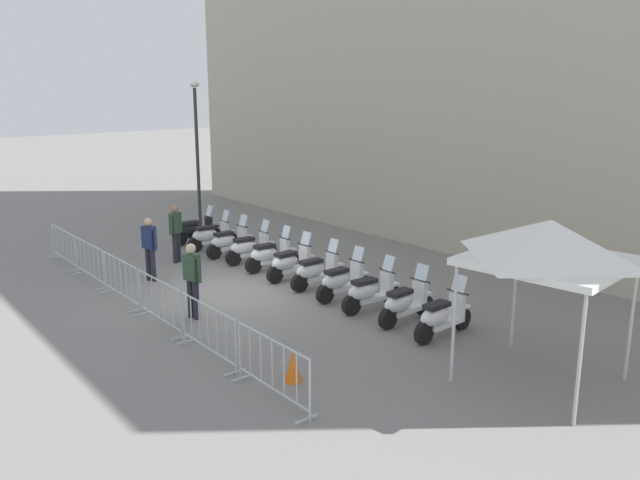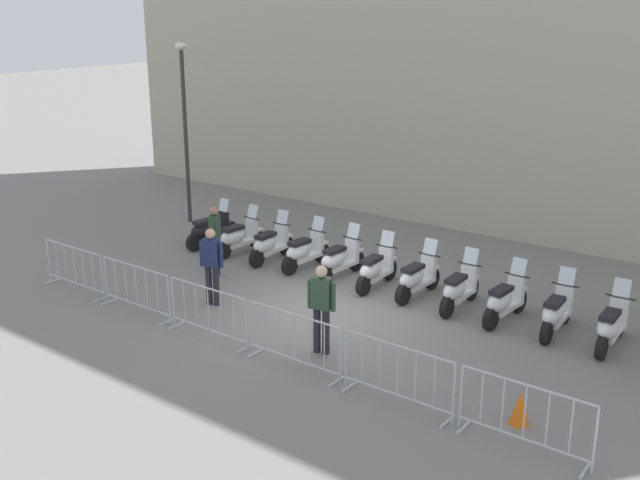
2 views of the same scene
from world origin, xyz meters
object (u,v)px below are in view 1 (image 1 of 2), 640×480
motorcycle_3 (249,248)px  motorcycle_6 (316,271)px  motorcycle_5 (291,263)px  barrier_segment_2 (121,281)px  motorcycle_4 (270,255)px  canopy_tent (550,243)px  motorcycle_1 (211,236)px  motorcycle_8 (370,292)px  officer_mid_plaza (176,230)px  motorcycle_9 (405,303)px  barrier_segment_4 (208,332)px  motorcycle_0 (195,230)px  officer_near_row_end (150,245)px  officer_by_barriers (192,276)px  barrier_segment_5 (272,369)px  traffic_cone (293,367)px  street_lamp (197,140)px  barrier_segment_3 (159,303)px  motorcycle_10 (441,317)px  motorcycle_2 (229,242)px  barrier_segment_1 (90,262)px  barrier_segment_0 (64,247)px  motorcycle_7 (342,281)px

motorcycle_3 → motorcycle_6: (3.17, -0.40, 0.00)m
motorcycle_5 → barrier_segment_2: size_ratio=0.84×
motorcycle_6 → motorcycle_4: bearing=172.7°
motorcycle_6 → canopy_tent: canopy_tent is taller
motorcycle_1 → motorcycle_8: 7.46m
motorcycle_6 → motorcycle_8: (2.10, -0.37, 0.00)m
motorcycle_3 → officer_mid_plaza: officer_mid_plaza is taller
motorcycle_9 → barrier_segment_4: motorcycle_9 is taller
motorcycle_0 → barrier_segment_2: bearing=-52.2°
motorcycle_4 → officer_near_row_end: 3.32m
motorcycle_6 → officer_by_barriers: (-0.44, -3.51, 0.53)m
barrier_segment_5 → traffic_cone: bearing=108.5°
officer_near_row_end → motorcycle_4: bearing=61.3°
motorcycle_9 → street_lamp: (-11.63, 2.90, 2.79)m
motorcycle_4 → barrier_segment_3: bearing=-71.1°
motorcycle_0 → barrier_segment_3: motorcycle_0 is taller
motorcycle_9 → motorcycle_4: bearing=172.0°
traffic_cone → officer_near_row_end: bearing=167.7°
motorcycle_6 → motorcycle_9: 3.20m
barrier_segment_2 → barrier_segment_3: bearing=-7.3°
motorcycle_10 → motorcycle_2: bearing=172.7°
motorcycle_3 → barrier_segment_1: size_ratio=0.84×
motorcycle_4 → street_lamp: size_ratio=0.32×
motorcycle_10 → motorcycle_1: bearing=172.9°
barrier_segment_3 → officer_mid_plaza: bearing=142.4°
motorcycle_5 → street_lamp: bearing=162.4°
officer_near_row_end → motorcycle_1: bearing=116.9°
barrier_segment_5 → officer_mid_plaza: (-8.51, 3.81, 0.46)m
barrier_segment_0 → canopy_tent: 13.88m
motorcycle_7 → motorcycle_10: 3.20m
barrier_segment_0 → street_lamp: (-1.53, 5.93, 2.72)m
motorcycle_6 → motorcycle_10: (4.22, -0.62, 0.00)m
motorcycle_5 → barrier_segment_4: (2.64, -4.67, 0.07)m
motorcycle_7 → street_lamp: street_lamp is taller
motorcycle_0 → motorcycle_7: (7.41, -0.90, 0.00)m
street_lamp → canopy_tent: (15.06, -3.56, -0.72)m
officer_mid_plaza → officer_by_barriers: 5.01m
motorcycle_2 → barrier_segment_2: size_ratio=0.84×
motorcycle_3 → officer_near_row_end: bearing=-99.8°
motorcycle_4 → canopy_tent: (8.72, -1.41, 2.06)m
motorcycle_2 → barrier_segment_1: 4.28m
officer_mid_plaza → motorcycle_8: bearing=5.6°
motorcycle_2 → barrier_segment_1: bearing=-97.7°
barrier_segment_4 → street_lamp: size_ratio=0.39×
officer_near_row_end → canopy_tent: (10.29, 1.47, 1.53)m
motorcycle_0 → barrier_segment_2: size_ratio=0.84×
motorcycle_0 → motorcycle_8: 8.52m
traffic_cone → barrier_segment_0: bearing=176.3°
canopy_tent → traffic_cone: size_ratio=5.29×
motorcycle_0 → motorcycle_1: bearing=-7.3°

